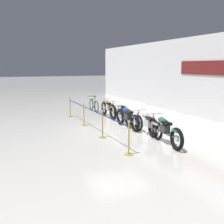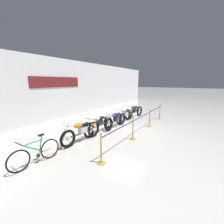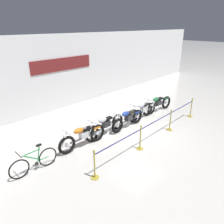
% 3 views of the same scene
% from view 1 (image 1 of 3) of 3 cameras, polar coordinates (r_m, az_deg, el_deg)
% --- Properties ---
extents(ground_plane, '(120.00, 120.00, 0.00)m').
position_cam_1_polar(ground_plane, '(12.08, 1.12, -3.46)').
color(ground_plane, silver).
extents(back_wall, '(28.00, 0.29, 4.20)m').
position_cam_1_polar(back_wall, '(14.65, 19.90, 6.56)').
color(back_wall, white).
rests_on(back_wall, ground).
extents(motorcycle_orange_0, '(2.25, 0.62, 0.95)m').
position_cam_1_polar(motorcycle_orange_0, '(14.65, -0.73, 0.72)').
color(motorcycle_orange_0, black).
rests_on(motorcycle_orange_0, ground).
extents(motorcycle_silver_1, '(2.41, 0.62, 0.95)m').
position_cam_1_polar(motorcycle_silver_1, '(13.45, 1.72, -0.07)').
color(motorcycle_silver_1, black).
rests_on(motorcycle_silver_1, ground).
extents(motorcycle_blue_2, '(2.19, 0.62, 0.93)m').
position_cam_1_polar(motorcycle_blue_2, '(12.22, 3.14, -1.14)').
color(motorcycle_blue_2, black).
rests_on(motorcycle_blue_2, ground).
extents(motorcycle_silver_3, '(2.19, 0.62, 0.92)m').
position_cam_1_polar(motorcycle_silver_3, '(11.03, 7.19, -2.32)').
color(motorcycle_silver_3, black).
rests_on(motorcycle_silver_3, ground).
extents(motorcycle_green_4, '(2.45, 0.62, 0.95)m').
position_cam_1_polar(motorcycle_green_4, '(9.93, 10.54, -3.69)').
color(motorcycle_green_4, black).
rests_on(motorcycle_green_4, ground).
extents(bicycle, '(1.71, 0.48, 0.95)m').
position_cam_1_polar(bicycle, '(16.64, -3.71, 1.40)').
color(bicycle, black).
rests_on(bicycle, ground).
extents(stanchion_far_left, '(7.11, 0.28, 1.05)m').
position_cam_1_polar(stanchion_far_left, '(12.85, -6.01, 0.42)').
color(stanchion_far_left, gold).
rests_on(stanchion_far_left, ground).
extents(stanchion_mid_left, '(0.28, 0.28, 1.05)m').
position_cam_1_polar(stanchion_mid_left, '(12.72, -5.73, -1.20)').
color(stanchion_mid_left, gold).
rests_on(stanchion_mid_left, ground).
extents(stanchion_mid_right, '(0.28, 0.28, 1.05)m').
position_cam_1_polar(stanchion_mid_right, '(10.55, -1.94, -3.37)').
color(stanchion_mid_right, gold).
rests_on(stanchion_mid_right, ground).
extents(stanchion_far_right, '(0.28, 0.28, 1.05)m').
position_cam_1_polar(stanchion_far_right, '(8.58, 3.42, -6.41)').
color(stanchion_far_right, gold).
rests_on(stanchion_far_right, ground).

